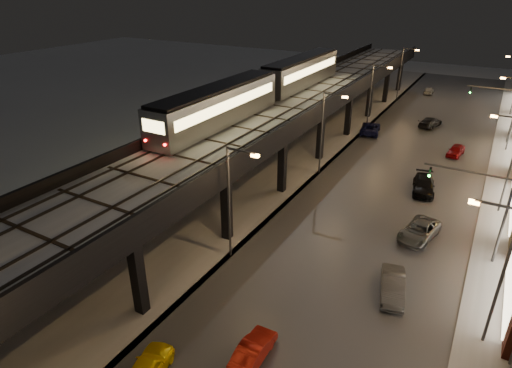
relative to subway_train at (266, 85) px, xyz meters
The scene contains 24 objects.
road_surface 18.18m from the subway_train, ahead, with size 17.00×120.00×0.06m, color #46474D.
sidewalk_right 27.38m from the subway_train, ahead, with size 4.00×120.00×0.14m, color #9FA1A8.
under_viaduct_pavement 8.99m from the subway_train, 38.27° to the left, with size 11.00×120.00×0.06m, color #9FA1A8.
elevated_viaduct 3.95m from the subway_train, 25.33° to the right, with size 9.00×100.00×6.30m.
viaduct_trackbed 3.40m from the subway_train, 22.99° to the right, with size 8.40×100.00×0.32m.
viaduct_parapet_streetside 7.11m from the subway_train, ahead, with size 0.30×100.00×1.10m, color black.
viaduct_parapet_far 2.65m from the subway_train, 150.94° to the right, with size 0.30×100.00×1.10m, color black.
streetlight_left_1 21.83m from the subway_train, 68.05° to the right, with size 2.57×0.28×9.00m.
streetlight_right_1 32.37m from the subway_train, 38.45° to the right, with size 2.56×0.28×9.00m.
streetlight_left_2 8.92m from the subway_train, 14.10° to the right, with size 2.57×0.28×9.00m.
streetlight_right_2 25.51m from the subway_train, ahead, with size 2.56×0.28×9.00m.
streetlight_left_3 18.18m from the subway_train, 63.19° to the left, with size 2.57×0.28×9.00m.
streetlight_left_4 35.06m from the subway_train, 76.63° to the left, with size 2.57×0.28×9.00m.
traffic_light_rig_a 27.01m from the subway_train, 24.38° to the right, with size 6.10×0.34×7.00m.
traffic_light_rig_b 31.11m from the subway_train, 37.94° to the left, with size 6.10×0.34×7.00m.
subway_train is the anchor object (origin of this frame).
car_near_white 32.29m from the subway_train, 62.71° to the right, with size 1.32×3.79×1.25m, color maroon.
car_mid_silver 18.33m from the subway_train, 57.91° to the left, with size 2.41×5.23×1.45m, color #0E1139.
car_mid_dark 27.32m from the subway_train, 53.59° to the left, with size 1.95×4.79×1.39m, color black.
car_far_white 44.18m from the subway_train, 74.14° to the left, with size 1.55×3.85×1.31m, color #A1A1A1.
car_onc_silver 28.18m from the subway_train, 43.09° to the right, with size 1.50×4.31×1.42m, color #434549.
car_onc_dark 23.78m from the subway_train, 27.36° to the right, with size 2.25×4.87×1.35m, color #585B5F.
car_onc_white 20.24m from the subway_train, ahead, with size 2.01×4.94×1.43m, color black.
car_onc_red 24.28m from the subway_train, 28.42° to the left, with size 1.49×3.71×1.26m, color maroon.
Camera 1 is at (14.66, -9.94, 19.38)m, focal length 30.00 mm.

